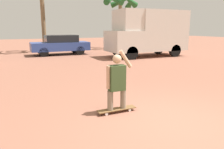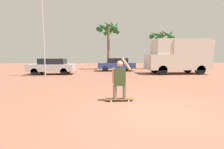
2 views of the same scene
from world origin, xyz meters
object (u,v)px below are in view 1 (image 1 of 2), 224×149
(skateboard, at_px, (117,109))
(person_skateboarder, at_px, (117,80))
(camper_van, at_px, (149,32))
(palm_tree_near_van, at_px, (121,4))
(parked_car_blue, at_px, (60,44))

(skateboard, distance_m, person_skateboarder, 0.75)
(skateboard, bearing_deg, camper_van, 52.43)
(person_skateboarder, distance_m, camper_van, 11.08)
(skateboard, relative_size, person_skateboarder, 0.68)
(palm_tree_near_van, bearing_deg, camper_van, -99.00)
(skateboard, height_order, palm_tree_near_van, palm_tree_near_van)
(skateboard, relative_size, camper_van, 0.17)
(camper_van, height_order, parked_car_blue, camper_van)
(person_skateboarder, relative_size, camper_van, 0.25)
(parked_car_blue, relative_size, palm_tree_near_van, 0.81)
(parked_car_blue, distance_m, palm_tree_near_van, 8.02)
(person_skateboarder, bearing_deg, palm_tree_near_van, 63.05)
(palm_tree_near_van, bearing_deg, person_skateboarder, -116.95)
(camper_van, bearing_deg, parked_car_blue, 146.89)
(skateboard, height_order, person_skateboarder, person_skateboarder)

